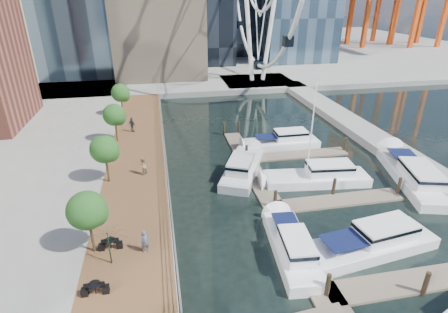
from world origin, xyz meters
The scene contains 14 objects.
ground centered at (0.00, 0.00, 0.00)m, with size 520.00×520.00×0.00m, color black.
boardwalk centered at (-9.00, 15.00, 0.50)m, with size 6.00×60.00×1.00m, color brown.
seawall centered at (-6.00, 15.00, 0.50)m, with size 0.25×60.00×1.00m, color #595954.
land_far centered at (0.00, 102.00, 0.50)m, with size 200.00×114.00×1.00m, color gray.
breakwater centered at (20.00, 20.00, 0.50)m, with size 4.00×60.00×1.00m, color gray.
pier centered at (14.00, 52.00, 0.50)m, with size 14.00×12.00×1.00m, color gray.
railing centered at (-6.10, 15.00, 1.52)m, with size 0.10×60.00×1.05m, color white, non-canonical shape.
floating_docks centered at (7.97, 9.98, 0.49)m, with size 16.00×34.00×2.60m.
street_trees centered at (-11.40, 14.00, 4.29)m, with size 2.60×42.60×4.60m.
yacht_foreground centered at (7.95, 1.40, 0.00)m, with size 2.99×11.17×2.15m, color white, non-canonical shape.
pedestrian_near centered at (-7.90, 3.22, 1.85)m, with size 0.62×0.41×1.69m, color slate.
pedestrian_mid centered at (-8.24, 14.75, 1.89)m, with size 0.87×0.68×1.78m, color gray.
pedestrian_far centered at (-9.74, 26.84, 1.96)m, with size 1.13×0.47×1.92m, color #33393F.
moored_yachts centered at (8.97, 10.38, 0.00)m, with size 23.29×30.82×11.50m.
Camera 1 is at (-6.27, -16.41, 17.14)m, focal length 28.00 mm.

